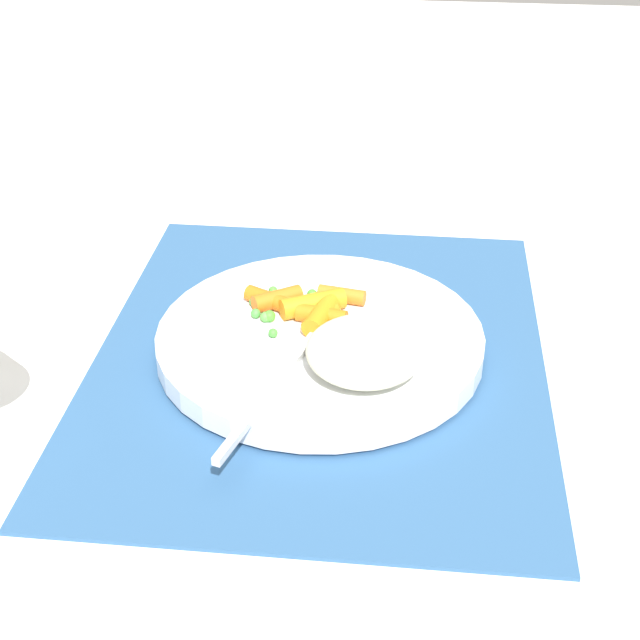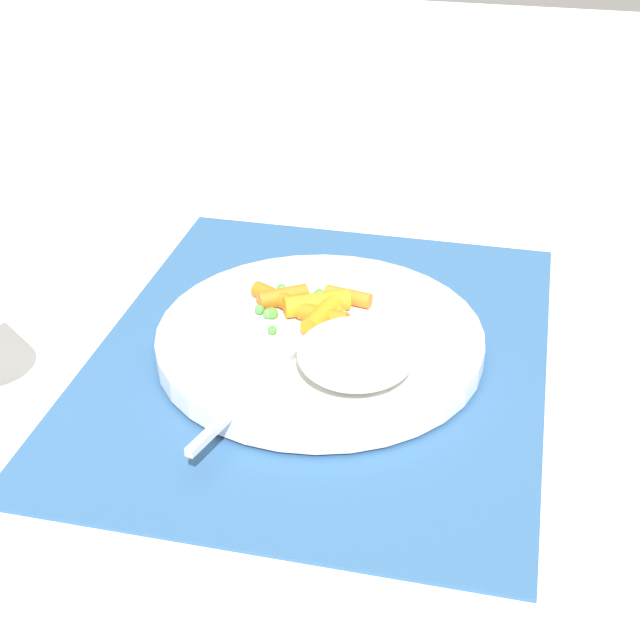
% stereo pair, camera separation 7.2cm
% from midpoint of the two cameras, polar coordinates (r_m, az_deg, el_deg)
% --- Properties ---
extents(ground_plane, '(2.40, 2.40, 0.00)m').
position_cam_midpoint_polar(ground_plane, '(0.74, -2.78, -2.32)').
color(ground_plane, white).
extents(placemat, '(0.43, 0.35, 0.01)m').
position_cam_midpoint_polar(placemat, '(0.74, -2.79, -2.12)').
color(placemat, '#2D5684').
rests_on(placemat, ground_plane).
extents(plate, '(0.25, 0.25, 0.02)m').
position_cam_midpoint_polar(plate, '(0.74, -2.81, -1.35)').
color(plate, white).
rests_on(plate, placemat).
extents(rice_mound, '(0.09, 0.09, 0.03)m').
position_cam_midpoint_polar(rice_mound, '(0.68, -0.33, -1.96)').
color(rice_mound, beige).
rests_on(rice_mound, plate).
extents(carrot_portion, '(0.07, 0.10, 0.02)m').
position_cam_midpoint_polar(carrot_portion, '(0.75, -3.43, 0.72)').
color(carrot_portion, orange).
rests_on(carrot_portion, plate).
extents(pea_scatter, '(0.07, 0.06, 0.01)m').
position_cam_midpoint_polar(pea_scatter, '(0.75, -5.26, 0.62)').
color(pea_scatter, green).
rests_on(pea_scatter, plate).
extents(fork, '(0.21, 0.07, 0.01)m').
position_cam_midpoint_polar(fork, '(0.70, -4.41, -2.40)').
color(fork, silver).
rests_on(fork, plate).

